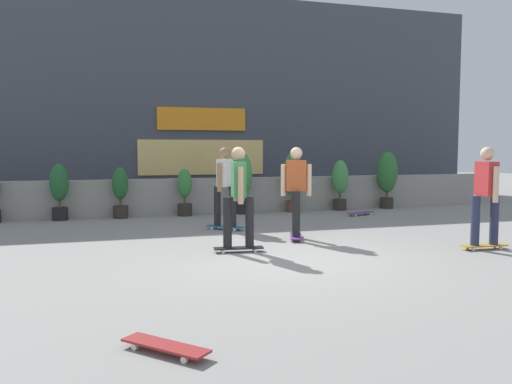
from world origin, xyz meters
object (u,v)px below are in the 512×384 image
object	(u,v)px
potted_plant_1	(59,189)
skater_foreground	(238,194)
potted_plant_5	(293,177)
skater_by_wall_left	(296,188)
potted_plant_7	(387,175)
skateboard_near_camera	(165,346)
potted_plant_6	(340,182)
skater_mid_plaza	(225,184)
skater_far_right	(486,193)
potted_plant_2	(120,191)
potted_plant_3	(185,191)
potted_plant_4	(241,178)
skateboard_aside	(361,213)

from	to	relation	value
potted_plant_1	skater_foreground	xyz separation A→B (m)	(3.04, -4.84, 0.20)
potted_plant_5	skater_by_wall_left	size ratio (longest dim) A/B	0.92
potted_plant_7	skateboard_near_camera	size ratio (longest dim) A/B	2.20
skater_by_wall_left	potted_plant_1	bearing A→B (deg)	137.56
potted_plant_6	skater_mid_plaza	distance (m)	4.55
skater_far_right	potted_plant_7	bearing A→B (deg)	74.54
potted_plant_2	potted_plant_6	distance (m)	5.79
potted_plant_5	skater_mid_plaza	size ratio (longest dim) A/B	0.92
potted_plant_3	skateboard_near_camera	size ratio (longest dim) A/B	1.62
skateboard_near_camera	potted_plant_1	bearing A→B (deg)	99.16
potted_plant_5	skater_far_right	bearing A→B (deg)	-78.16
skater_foreground	skateboard_near_camera	size ratio (longest dim) A/B	2.34
skater_mid_plaza	skateboard_near_camera	bearing A→B (deg)	-107.49
potted_plant_7	skateboard_near_camera	xyz separation A→B (m)	(-7.20, -8.73, -0.87)
potted_plant_7	skater_mid_plaza	distance (m)	5.80
potted_plant_6	potted_plant_4	bearing A→B (deg)	180.00
potted_plant_7	skateboard_aside	xyz separation A→B (m)	(-1.44, -1.18, -0.87)
skateboard_aside	skater_foreground	bearing A→B (deg)	-138.44
skater_far_right	skateboard_near_camera	bearing A→B (deg)	-152.26
potted_plant_7	skateboard_aside	bearing A→B (deg)	-140.61
potted_plant_6	potted_plant_7	bearing A→B (deg)	0.00
skater_by_wall_left	skater_mid_plaza	size ratio (longest dim) A/B	1.00
potted_plant_5	potted_plant_1	bearing A→B (deg)	180.00
skater_far_right	skateboard_near_camera	world-z (taller)	skater_far_right
potted_plant_3	potted_plant_5	distance (m)	2.88
skater_mid_plaza	skater_far_right	bearing A→B (deg)	-42.05
skateboard_aside	potted_plant_3	bearing A→B (deg)	164.48
potted_plant_4	skater_by_wall_left	distance (m)	3.99
potted_plant_5	skateboard_aside	distance (m)	2.00
skater_far_right	skater_by_wall_left	world-z (taller)	same
skateboard_near_camera	skateboard_aside	size ratio (longest dim) A/B	0.88
skater_foreground	skater_mid_plaza	bearing A→B (deg)	82.10
potted_plant_1	skateboard_aside	size ratio (longest dim) A/B	1.61
potted_plant_3	skater_mid_plaza	size ratio (longest dim) A/B	0.69
potted_plant_4	skater_far_right	distance (m)	6.35
potted_plant_5	skateboard_near_camera	world-z (taller)	potted_plant_5
potted_plant_7	skateboard_near_camera	distance (m)	11.35
potted_plant_1	skater_foreground	world-z (taller)	skater_foreground
skater_mid_plaza	skateboard_aside	size ratio (longest dim) A/B	2.06
skater_by_wall_left	skateboard_near_camera	size ratio (longest dim) A/B	2.34
potted_plant_3	skateboard_near_camera	xyz separation A→B (m)	(-1.52, -8.73, -0.55)
potted_plant_2	skateboard_aside	bearing A→B (deg)	-11.49
potted_plant_6	skater_foreground	world-z (taller)	skater_foreground
skater_far_right	skater_mid_plaza	distance (m)	4.90
potted_plant_2	potted_plant_3	distance (m)	1.55
potted_plant_3	skateboard_near_camera	bearing A→B (deg)	-99.87
potted_plant_1	potted_plant_2	bearing A→B (deg)	0.00
potted_plant_3	skater_far_right	world-z (taller)	skater_far_right
potted_plant_5	skateboard_near_camera	distance (m)	9.81
potted_plant_2	skateboard_aside	world-z (taller)	potted_plant_2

